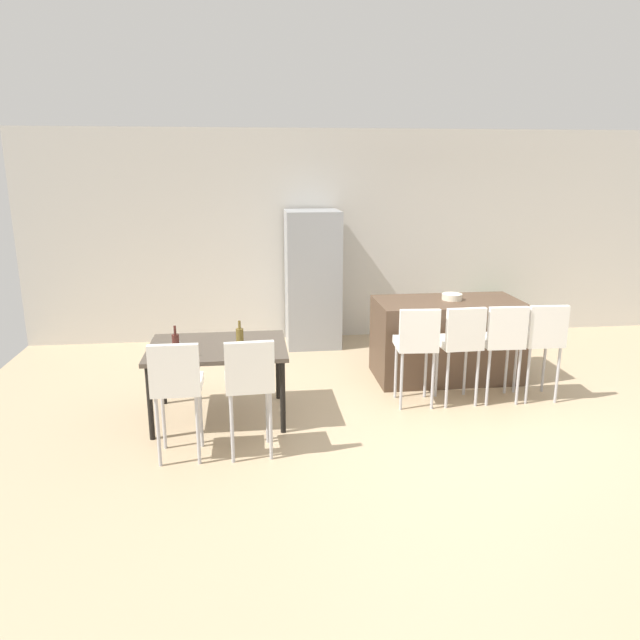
# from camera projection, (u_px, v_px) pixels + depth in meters

# --- Properties ---
(ground_plane) EXTENTS (10.00, 10.00, 0.00)m
(ground_plane) POSITION_uv_depth(u_px,v_px,m) (447.00, 413.00, 6.00)
(ground_plane) COLOR tan
(back_wall) EXTENTS (10.00, 0.12, 2.90)m
(back_wall) POSITION_uv_depth(u_px,v_px,m) (385.00, 235.00, 8.48)
(back_wall) COLOR beige
(back_wall) RESTS_ON ground_plane
(kitchen_island) EXTENTS (1.65, 0.84, 0.92)m
(kitchen_island) POSITION_uv_depth(u_px,v_px,m) (447.00, 339.00, 6.90)
(kitchen_island) COLOR #4C3828
(kitchen_island) RESTS_ON ground_plane
(bar_chair_left) EXTENTS (0.43, 0.43, 1.05)m
(bar_chair_left) POSITION_uv_depth(u_px,v_px,m) (417.00, 341.00, 6.00)
(bar_chair_left) COLOR white
(bar_chair_left) RESTS_ON ground_plane
(bar_chair_middle) EXTENTS (0.41, 0.41, 1.05)m
(bar_chair_middle) POSITION_uv_depth(u_px,v_px,m) (461.00, 339.00, 6.06)
(bar_chair_middle) COLOR white
(bar_chair_middle) RESTS_ON ground_plane
(bar_chair_right) EXTENTS (0.41, 0.41, 1.05)m
(bar_chair_right) POSITION_uv_depth(u_px,v_px,m) (503.00, 338.00, 6.11)
(bar_chair_right) COLOR white
(bar_chair_right) RESTS_ON ground_plane
(bar_chair_far) EXTENTS (0.42, 0.42, 1.05)m
(bar_chair_far) POSITION_uv_depth(u_px,v_px,m) (542.00, 336.00, 6.16)
(bar_chair_far) COLOR white
(bar_chair_far) RESTS_ON ground_plane
(dining_table) EXTENTS (1.31, 0.96, 0.74)m
(dining_table) POSITION_uv_depth(u_px,v_px,m) (218.00, 352.00, 5.72)
(dining_table) COLOR #4C4238
(dining_table) RESTS_ON ground_plane
(dining_chair_near) EXTENTS (0.40, 0.40, 1.05)m
(dining_chair_near) POSITION_uv_depth(u_px,v_px,m) (177.00, 382.00, 4.87)
(dining_chair_near) COLOR white
(dining_chair_near) RESTS_ON ground_plane
(dining_chair_far) EXTENTS (0.42, 0.42, 1.05)m
(dining_chair_far) POSITION_uv_depth(u_px,v_px,m) (249.00, 379.00, 4.94)
(dining_chair_far) COLOR white
(dining_chair_far) RESTS_ON ground_plane
(wine_bottle_end) EXTENTS (0.07, 0.07, 0.29)m
(wine_bottle_end) POSITION_uv_depth(u_px,v_px,m) (240.00, 339.00, 5.51)
(wine_bottle_end) COLOR brown
(wine_bottle_end) RESTS_ON dining_table
(wine_bottle_left) EXTENTS (0.06, 0.06, 0.30)m
(wine_bottle_left) POSITION_uv_depth(u_px,v_px,m) (176.00, 346.00, 5.31)
(wine_bottle_left) COLOR #471E19
(wine_bottle_left) RESTS_ON dining_table
(wine_glass_middle) EXTENTS (0.07, 0.07, 0.17)m
(wine_glass_middle) POSITION_uv_depth(u_px,v_px,m) (176.00, 338.00, 5.51)
(wine_glass_middle) COLOR silver
(wine_glass_middle) RESTS_ON dining_table
(refrigerator) EXTENTS (0.72, 0.68, 1.84)m
(refrigerator) POSITION_uv_depth(u_px,v_px,m) (313.00, 279.00, 8.06)
(refrigerator) COLOR #939699
(refrigerator) RESTS_ON ground_plane
(fruit_bowl) EXTENTS (0.23, 0.23, 0.07)m
(fruit_bowl) POSITION_uv_depth(u_px,v_px,m) (452.00, 297.00, 6.82)
(fruit_bowl) COLOR beige
(fruit_bowl) RESTS_ON kitchen_island
(potted_plant) EXTENTS (0.40, 0.40, 0.60)m
(potted_plant) POSITION_uv_depth(u_px,v_px,m) (502.00, 314.00, 8.51)
(potted_plant) COLOR beige
(potted_plant) RESTS_ON ground_plane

